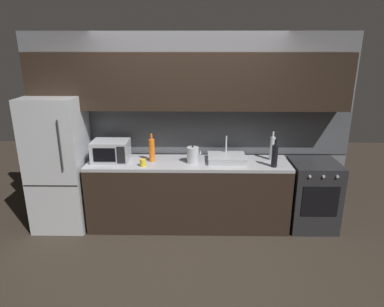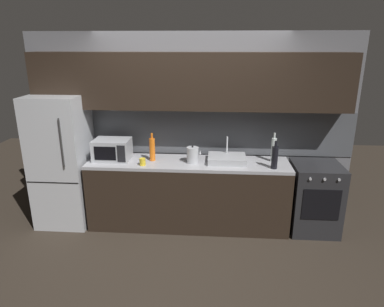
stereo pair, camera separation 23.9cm
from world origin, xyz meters
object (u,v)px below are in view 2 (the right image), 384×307
object	(u,v)px
refrigerator	(62,161)
oven_range	(314,198)
wine_bottle_orange	(152,149)
wine_bottle_clear	(274,149)
kettle	(193,155)
mug_yellow	(143,162)
microwave	(112,150)
wine_bottle_dark	(275,157)

from	to	relation	value
refrigerator	oven_range	world-z (taller)	refrigerator
refrigerator	wine_bottle_orange	size ratio (longest dim) A/B	4.76
oven_range	wine_bottle_clear	bearing A→B (deg)	169.98
refrigerator	wine_bottle_orange	xyz separation A→B (m)	(1.21, 0.02, 0.18)
kettle	mug_yellow	size ratio (longest dim) A/B	2.55
oven_range	microwave	xyz separation A→B (m)	(-2.63, 0.02, 0.58)
wine_bottle_orange	mug_yellow	size ratio (longest dim) A/B	4.09
mug_yellow	microwave	bearing A→B (deg)	156.07
kettle	wine_bottle_dark	xyz separation A→B (m)	(1.00, -0.14, 0.04)
oven_range	microwave	size ratio (longest dim) A/B	1.96
wine_bottle_dark	wine_bottle_clear	size ratio (longest dim) A/B	0.91
wine_bottle_dark	oven_range	bearing A→B (deg)	16.60
refrigerator	kettle	bearing A→B (deg)	-1.15
microwave	mug_yellow	distance (m)	0.49
oven_range	wine_bottle_orange	xyz separation A→B (m)	(-2.10, 0.02, 0.60)
microwave	mug_yellow	world-z (taller)	microwave
mug_yellow	wine_bottle_orange	bearing A→B (deg)	64.56
kettle	mug_yellow	world-z (taller)	kettle
kettle	wine_bottle_clear	size ratio (longest dim) A/B	0.60
wine_bottle_orange	wine_bottle_clear	bearing A→B (deg)	2.96
wine_bottle_orange	oven_range	bearing A→B (deg)	-0.45
oven_range	wine_bottle_orange	size ratio (longest dim) A/B	2.47
oven_range	kettle	bearing A→B (deg)	-178.78
wine_bottle_dark	mug_yellow	xyz separation A→B (m)	(-1.62, -0.00, -0.10)
microwave	wine_bottle_orange	size ratio (longest dim) A/B	1.26
oven_range	mug_yellow	bearing A→B (deg)	-175.45
wine_bottle_dark	wine_bottle_clear	distance (m)	0.27
microwave	mug_yellow	bearing A→B (deg)	-23.93
oven_range	kettle	distance (m)	1.67
wine_bottle_clear	wine_bottle_orange	bearing A→B (deg)	-177.04
refrigerator	mug_yellow	world-z (taller)	refrigerator
oven_range	kettle	world-z (taller)	kettle
wine_bottle_clear	mug_yellow	size ratio (longest dim) A/B	4.24
kettle	microwave	bearing A→B (deg)	177.11
kettle	wine_bottle_orange	world-z (taller)	wine_bottle_orange
microwave	wine_bottle_clear	world-z (taller)	wine_bottle_clear
wine_bottle_clear	wine_bottle_orange	world-z (taller)	wine_bottle_clear
wine_bottle_dark	mug_yellow	world-z (taller)	wine_bottle_dark
wine_bottle_orange	refrigerator	bearing A→B (deg)	-179.28
refrigerator	microwave	xyz separation A→B (m)	(0.68, 0.02, 0.17)
oven_range	wine_bottle_dark	xyz separation A→B (m)	(-0.57, -0.17, 0.59)
refrigerator	wine_bottle_clear	size ratio (longest dim) A/B	4.59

